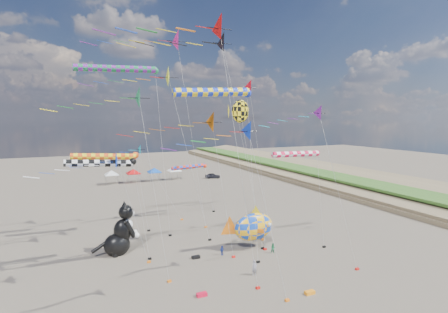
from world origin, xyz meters
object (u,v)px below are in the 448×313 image
at_px(child_green, 273,248).
at_px(person_adult, 255,268).
at_px(child_blue, 222,250).
at_px(cat_inflatable, 120,228).
at_px(parked_car, 213,176).
at_px(fish_inflatable, 253,227).

bearing_deg(child_green, person_adult, -119.37).
bearing_deg(child_blue, cat_inflatable, 131.50).
bearing_deg(parked_car, cat_inflatable, 161.17).
distance_m(child_blue, parked_car, 50.24).
bearing_deg(person_adult, fish_inflatable, 61.15).
bearing_deg(person_adult, child_green, 39.56).
bearing_deg(child_blue, fish_inflatable, -17.82).
distance_m(cat_inflatable, child_blue, 11.82).
relative_size(person_adult, child_blue, 1.42).
bearing_deg(child_green, parked_car, 95.49).
bearing_deg(person_adult, child_blue, 97.15).
bearing_deg(cat_inflatable, child_blue, -26.36).
xyz_separation_m(cat_inflatable, parked_car, (28.62, 41.69, -2.34)).
bearing_deg(child_green, cat_inflatable, 176.20).
relative_size(child_green, parked_car, 0.31).
distance_m(child_green, parked_car, 50.38).
distance_m(fish_inflatable, parked_car, 48.61).
xyz_separation_m(cat_inflatable, child_blue, (10.37, -5.11, -2.45)).
distance_m(child_green, child_blue, 5.87).
height_order(cat_inflatable, fish_inflatable, cat_inflatable).
xyz_separation_m(child_blue, parked_car, (18.25, 46.81, 0.11)).
height_order(person_adult, child_green, person_adult).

